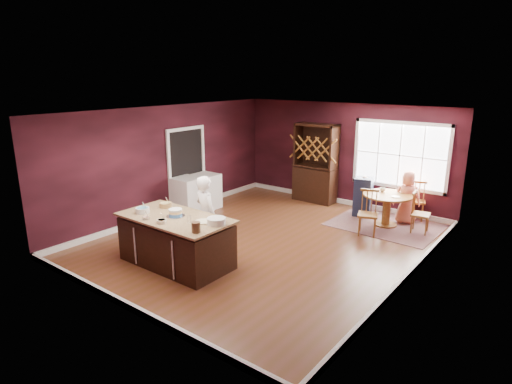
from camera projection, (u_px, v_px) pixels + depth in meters
room_shell at (266, 179)px, 8.70m from camera, size 7.00×7.00×7.00m
window at (400, 155)px, 10.43m from camera, size 2.36×0.10×1.66m
doorway at (187, 170)px, 10.99m from camera, size 0.08×1.26×2.13m
kitchen_island at (176, 242)px, 7.85m from camera, size 2.14×1.12×0.92m
dining_table at (387, 203)px, 9.85m from camera, size 1.11×1.11×0.75m
baker at (206, 215)px, 8.24m from camera, size 0.65×0.51×1.56m
layer_cake at (175, 213)px, 7.73m from camera, size 0.34×0.34×0.14m
bowl_blue at (143, 210)px, 7.94m from camera, size 0.26×0.26×0.10m
bowl_yellow at (166, 205)px, 8.27m from camera, size 0.24×0.24×0.09m
bowl_pink at (146, 218)px, 7.58m from camera, size 0.14×0.14×0.05m
bowl_olive at (162, 221)px, 7.39m from camera, size 0.17×0.17×0.06m
drinking_glass at (189, 219)px, 7.38m from camera, size 0.07×0.07×0.14m
dinner_plate at (203, 222)px, 7.44m from camera, size 0.29×0.29×0.02m
white_tub at (216, 221)px, 7.33m from camera, size 0.33×0.33×0.11m
stoneware_crock at (196, 227)px, 6.94m from camera, size 0.15×0.15×0.18m
toy_figurine at (198, 226)px, 7.15m from camera, size 0.05×0.05×0.08m
rug at (385, 225)px, 9.99m from camera, size 2.42×1.90×0.01m
chair_east at (421, 213)px, 9.40m from camera, size 0.43×0.45×0.94m
chair_south at (368, 213)px, 9.29m from camera, size 0.53×0.52×1.00m
chair_north at (416, 199)px, 10.28m from camera, size 0.53×0.52×1.02m
seated_woman at (407, 197)px, 10.00m from camera, size 0.72×0.60×1.26m
high_chair at (363, 196)px, 10.55m from camera, size 0.49×0.49×1.01m
toddler at (364, 184)px, 10.48m from camera, size 0.18×0.14×0.26m
table_plate at (396, 197)px, 9.58m from camera, size 0.19×0.19×0.01m
table_cup at (383, 190)px, 10.00m from camera, size 0.14×0.14×0.10m
hutch at (315, 163)px, 11.65m from camera, size 1.17×0.49×2.14m
washer at (188, 196)px, 10.70m from camera, size 0.64×0.62×0.93m
dryer at (206, 191)px, 11.19m from camera, size 0.63×0.61×0.91m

